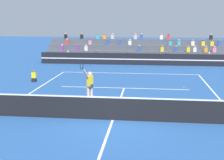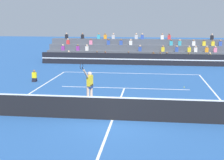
# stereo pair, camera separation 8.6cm
# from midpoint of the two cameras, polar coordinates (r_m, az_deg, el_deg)

# --- Properties ---
(ground_plane) EXTENTS (120.00, 120.00, 0.00)m
(ground_plane) POSITION_cam_midpoint_polar(r_m,az_deg,el_deg) (13.89, -0.05, -7.33)
(ground_plane) COLOR #285699
(court_lines) EXTENTS (11.10, 23.90, 0.01)m
(court_lines) POSITION_cam_midpoint_polar(r_m,az_deg,el_deg) (13.89, -0.05, -7.32)
(court_lines) COLOR white
(court_lines) RESTS_ON ground
(tennis_net) EXTENTS (12.00, 0.10, 1.10)m
(tennis_net) POSITION_cam_midpoint_polar(r_m,az_deg,el_deg) (13.73, -0.05, -5.18)
(tennis_net) COLOR #2D6B38
(tennis_net) RESTS_ON ground
(sponsor_banner_wall) EXTENTS (18.00, 0.26, 1.10)m
(sponsor_banner_wall) POSITION_cam_midpoint_polar(r_m,az_deg,el_deg) (29.98, 3.70, 3.83)
(sponsor_banner_wall) COLOR black
(sponsor_banner_wall) RESTS_ON ground
(bleacher_stand) EXTENTS (18.32, 3.80, 2.83)m
(bleacher_stand) POSITION_cam_midpoint_polar(r_m,az_deg,el_deg) (33.08, 4.03, 5.03)
(bleacher_stand) COLOR #4C515B
(bleacher_stand) RESTS_ON ground
(ball_kid_courtside) EXTENTS (0.30, 0.36, 0.84)m
(ball_kid_courtside) POSITION_cam_midpoint_polar(r_m,az_deg,el_deg) (22.67, -14.19, 0.51)
(ball_kid_courtside) COLOR black
(ball_kid_courtside) RESTS_ON ground
(tennis_player) EXTENTS (0.56, 1.27, 2.32)m
(tennis_player) POSITION_cam_midpoint_polar(r_m,az_deg,el_deg) (16.24, -4.27, -1.03)
(tennis_player) COLOR beige
(tennis_player) RESTS_ON ground
(tennis_ball) EXTENTS (0.07, 0.07, 0.07)m
(tennis_ball) POSITION_cam_midpoint_polar(r_m,az_deg,el_deg) (20.71, 12.89, -1.27)
(tennis_ball) COLOR #C6DB33
(tennis_ball) RESTS_ON ground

